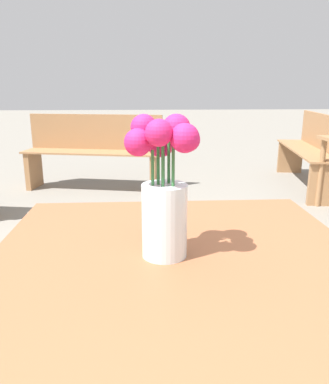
% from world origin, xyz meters
% --- Properties ---
extents(table_front, '(0.93, 0.94, 0.74)m').
position_xyz_m(table_front, '(0.00, -0.00, 0.65)').
color(table_front, brown).
rests_on(table_front, ground_plane).
extents(flower_vase, '(0.17, 0.16, 0.34)m').
position_xyz_m(flower_vase, '(-0.03, 0.02, 0.90)').
color(flower_vase, silver).
rests_on(flower_vase, table_front).
extents(bench_middle, '(0.62, 1.71, 0.85)m').
position_xyz_m(bench_middle, '(1.93, 3.41, 0.46)').
color(bench_middle, '#9E7047').
rests_on(bench_middle, ground_plane).
extents(bench_far, '(1.61, 0.67, 0.85)m').
position_xyz_m(bench_far, '(-0.63, 3.49, 0.46)').
color(bench_far, '#9E7047').
rests_on(bench_far, ground_plane).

